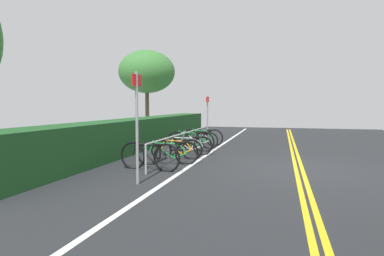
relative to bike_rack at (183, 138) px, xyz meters
The scene contains 16 objects.
ground_plane 3.95m from the bike_rack, 111.98° to the right, with size 31.84×12.20×0.05m, color #232628.
centre_line_yellow_inner 4.02m from the bike_rack, 111.55° to the right, with size 28.66×0.10×0.00m, color gold.
centre_line_yellow_outer 3.87m from the bike_rack, 112.43° to the right, with size 28.66×0.10×0.00m, color gold.
bike_lane_stripe_white 1.74m from the bike_rack, 153.17° to the right, with size 28.66×0.12×0.00m, color white.
bike_rack is the anchor object (origin of this frame).
bicycle_0 2.67m from the bike_rack, behind, with size 0.46×1.74×0.77m.
bicycle_1 1.79m from the bike_rack, behind, with size 0.66×1.67×0.71m.
bicycle_2 0.88m from the bike_rack, behind, with size 0.53×1.58×0.68m.
bicycle_3 0.28m from the bike_rack, 59.06° to the right, with size 0.66×1.69×0.68m.
bicycle_4 0.99m from the bike_rack, ahead, with size 0.48×1.75×0.77m.
bicycle_5 1.84m from the bike_rack, ahead, with size 0.46×1.76×0.69m.
bicycle_6 2.68m from the bike_rack, ahead, with size 0.51×1.68×0.73m.
sign_post_near 4.22m from the bike_rack, behind, with size 0.36×0.07×2.38m.
sign_post_far 4.07m from the bike_rack, ahead, with size 0.36×0.06×2.11m.
hedge_backdrop 2.68m from the bike_rack, 55.97° to the left, with size 15.35×1.20×1.16m, color #1C4C21.
tree_mid 8.96m from the bike_rack, 31.14° to the left, with size 3.22×3.22×4.80m.
Camera 1 is at (-9.00, 0.47, 1.68)m, focal length 30.75 mm.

